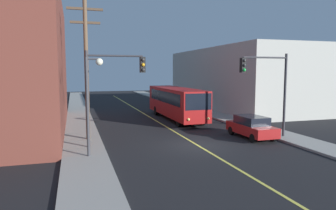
% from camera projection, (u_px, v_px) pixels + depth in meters
% --- Properties ---
extents(ground_plane, '(120.00, 120.00, 0.00)m').
position_uv_depth(ground_plane, '(198.00, 146.00, 20.55)').
color(ground_plane, black).
extents(sidewalk_left, '(2.50, 90.00, 0.15)m').
position_uv_depth(sidewalk_left, '(81.00, 125.00, 27.95)').
color(sidewalk_left, gray).
rests_on(sidewalk_left, ground).
extents(sidewalk_right, '(2.50, 90.00, 0.15)m').
position_uv_depth(sidewalk_right, '(226.00, 118.00, 32.16)').
color(sidewalk_right, gray).
rests_on(sidewalk_right, ground).
extents(lane_stripe_center, '(0.16, 60.00, 0.01)m').
position_uv_depth(lane_stripe_center, '(147.00, 115.00, 34.82)').
color(lane_stripe_center, '#D8CC4C').
rests_on(lane_stripe_center, ground).
extents(building_right_warehouse, '(12.00, 25.21, 7.84)m').
position_uv_depth(building_right_warehouse, '(242.00, 78.00, 42.65)').
color(building_right_warehouse, '#B2B2A8').
rests_on(building_right_warehouse, ground).
extents(city_bus, '(2.61, 12.17, 3.20)m').
position_uv_depth(city_bus, '(176.00, 102.00, 31.75)').
color(city_bus, maroon).
rests_on(city_bus, ground).
extents(parked_car_red, '(1.87, 4.43, 1.62)m').
position_uv_depth(parked_car_red, '(251.00, 127.00, 22.86)').
color(parked_car_red, maroon).
rests_on(parked_car_red, ground).
extents(utility_pole_near, '(2.40, 0.28, 9.52)m').
position_uv_depth(utility_pole_near, '(86.00, 64.00, 21.33)').
color(utility_pole_near, brown).
rests_on(utility_pole_near, sidewalk_left).
extents(traffic_signal_left_corner, '(3.75, 0.48, 6.00)m').
position_uv_depth(traffic_signal_left_corner, '(112.00, 81.00, 19.57)').
color(traffic_signal_left_corner, '#2D2D33').
rests_on(traffic_signal_left_corner, sidewalk_left).
extents(traffic_signal_right_corner, '(3.75, 0.48, 6.00)m').
position_uv_depth(traffic_signal_right_corner, '(267.00, 80.00, 22.05)').
color(traffic_signal_right_corner, '#2D2D33').
rests_on(traffic_signal_right_corner, sidewalk_right).
extents(street_lamp_left, '(0.98, 0.40, 5.50)m').
position_uv_depth(street_lamp_left, '(91.00, 92.00, 17.16)').
color(street_lamp_left, '#38383D').
rests_on(street_lamp_left, sidewalk_left).
extents(fire_hydrant, '(0.44, 0.26, 0.84)m').
position_uv_depth(fire_hydrant, '(242.00, 119.00, 28.24)').
color(fire_hydrant, red).
rests_on(fire_hydrant, sidewalk_right).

